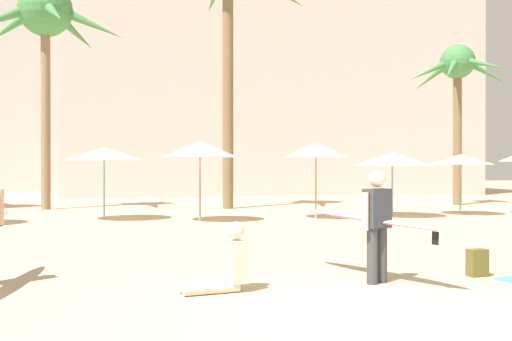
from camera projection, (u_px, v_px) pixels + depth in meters
The scene contains 13 objects.
ground at pixel (393, 319), 6.43m from camera, with size 120.00×120.00×0.00m, color #C6B28C.
hotel_pink at pixel (266, 89), 38.40m from camera, with size 24.54×11.68×13.71m, color beige.
hotel_tower_gray at pixel (49, 42), 43.99m from camera, with size 13.04×8.57×22.27m, color #A8A8A3.
palm_tree_left at pixel (457, 75), 25.65m from camera, with size 4.86×4.65×7.10m.
palm_tree_center at pixel (46, 21), 22.97m from camera, with size 6.08×6.05×8.98m.
cafe_umbrella_0 at pixel (392, 159), 19.62m from camera, with size 2.70×2.70×2.20m.
cafe_umbrella_2 at pixel (316, 150), 18.83m from camera, with size 2.19×2.19×2.50m.
cafe_umbrella_3 at pixel (460, 160), 20.40m from camera, with size 2.28×2.28×2.13m.
cafe_umbrella_4 at pixel (200, 149), 17.92m from camera, with size 2.36×2.36×2.49m.
cafe_umbrella_5 at pixel (104, 154), 18.40m from camera, with size 2.47×2.47×2.32m.
backpack at pixel (477, 263), 8.94m from camera, with size 0.32×0.27×0.42m.
person_near_left at pixel (374, 221), 8.51m from camera, with size 1.69×2.68×1.63m.
person_mid_right at pixel (226, 267), 7.85m from camera, with size 0.94×0.56×0.94m.
Camera 1 is at (-2.56, -6.08, 1.68)m, focal length 40.80 mm.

